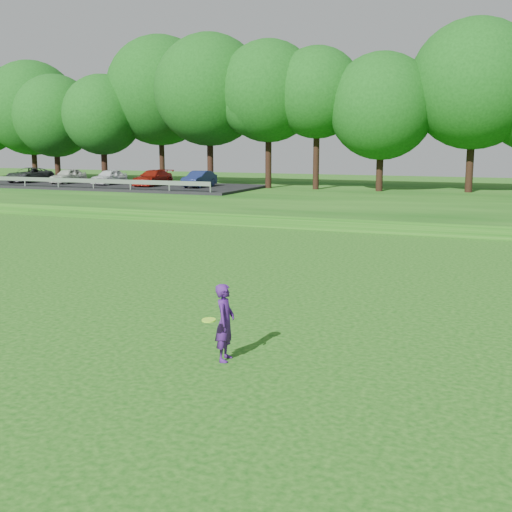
% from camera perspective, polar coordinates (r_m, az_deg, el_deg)
% --- Properties ---
extents(ground, '(140.00, 140.00, 0.00)m').
position_cam_1_polar(ground, '(12.32, -9.15, -9.59)').
color(ground, '#0E450D').
rests_on(ground, ground).
extents(berm, '(130.00, 30.00, 0.60)m').
position_cam_1_polar(berm, '(44.45, 14.30, 4.88)').
color(berm, '#0E450D').
rests_on(berm, ground).
extents(walking_path, '(130.00, 1.60, 0.04)m').
position_cam_1_polar(walking_path, '(30.76, 10.58, 2.28)').
color(walking_path, gray).
rests_on(walking_path, ground).
extents(treeline, '(104.00, 7.00, 15.00)m').
position_cam_1_polar(treeline, '(48.42, 15.41, 14.49)').
color(treeline, '#114710').
rests_on(treeline, berm).
extents(parking_lot, '(24.00, 9.00, 1.38)m').
position_cam_1_polar(parking_lot, '(52.54, -13.36, 6.49)').
color(parking_lot, black).
rests_on(parking_lot, berm).
extents(woman, '(0.44, 0.94, 1.50)m').
position_cam_1_polar(woman, '(12.24, -2.78, -5.92)').
color(woman, '#44186E').
rests_on(woman, ground).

